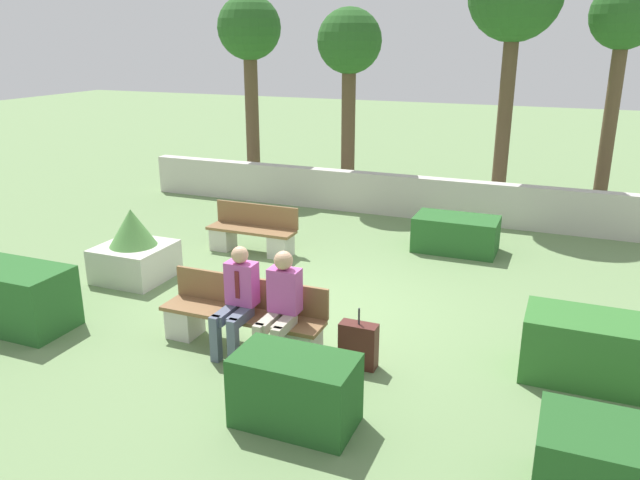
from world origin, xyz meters
TOP-DOWN VIEW (x-y plane):
  - ground_plane at (0.00, 0.00)m, footprint 60.00×60.00m
  - perimeter_wall at (0.00, 5.33)m, footprint 12.81×0.30m
  - bench_front at (-0.44, -1.29)m, footprint 2.15×0.48m
  - bench_left_side at (-2.05, 1.95)m, footprint 1.64×0.49m
  - person_seated_man at (-0.43, -1.43)m, footprint 0.38×0.64m
  - person_seated_woman at (0.15, -1.43)m, footprint 0.38×0.64m
  - hedge_block_near_left at (-3.76, -1.96)m, footprint 1.98×0.82m
  - hedge_block_near_right at (3.68, -0.54)m, footprint 1.64×0.80m
  - hedge_block_mid_right at (1.34, 3.41)m, footprint 1.48×0.84m
  - hedge_block_far_left at (0.86, -2.58)m, footprint 1.22×0.68m
  - planter_corner_left at (-3.18, 0.08)m, footprint 1.07×1.07m
  - suitcase at (1.07, -1.25)m, footprint 0.45×0.20m
  - tree_leftmost at (-4.39, 6.41)m, footprint 1.53×1.53m
  - tree_center_left at (-1.74, 6.15)m, footprint 1.44×1.44m
  - tree_center_right at (1.71, 6.34)m, footprint 1.91×1.91m
  - tree_rightmost at (3.77, 6.62)m, footprint 1.34×1.34m

SIDE VIEW (x-z plane):
  - ground_plane at x=0.00m, z-range 0.00..0.00m
  - suitcase at x=1.07m, z-range -0.10..0.65m
  - bench_left_side at x=-2.05m, z-range -0.11..0.74m
  - hedge_block_mid_right at x=1.34m, z-range 0.00..0.64m
  - bench_front at x=-0.44m, z-range -0.09..0.77m
  - hedge_block_far_left at x=0.86m, z-range 0.00..0.75m
  - hedge_block_near_right at x=3.68m, z-range 0.00..0.76m
  - hedge_block_near_left at x=-3.76m, z-range 0.00..0.84m
  - perimeter_wall at x=0.00m, z-range 0.00..0.89m
  - planter_corner_left at x=-3.18m, z-range -0.10..1.06m
  - person_seated_man at x=-0.43m, z-range 0.07..1.40m
  - person_seated_woman at x=0.15m, z-range 0.07..1.42m
  - tree_center_left at x=-1.74m, z-range 1.26..5.63m
  - tree_leftmost at x=-4.39m, z-range 1.37..6.08m
  - tree_rightmost at x=3.77m, z-range 1.48..6.30m
  - tree_center_right at x=1.71m, z-range 1.67..7.19m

